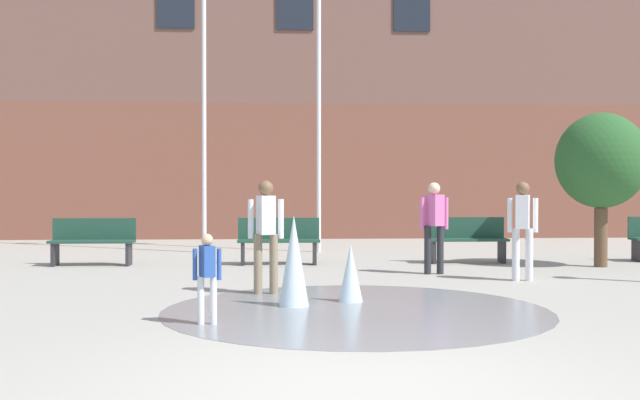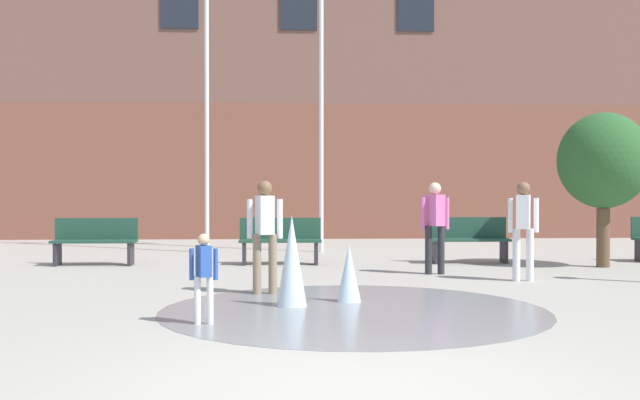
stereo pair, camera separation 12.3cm
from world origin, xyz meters
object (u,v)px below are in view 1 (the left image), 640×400
adult_watching (523,223)px  adult_near_bench (434,220)px  adult_in_red (266,227)px  park_bench_center (279,240)px  flagpole_left (205,71)px  flagpole_right (320,83)px  child_running (207,271)px  street_tree_near_building (601,161)px  park_bench_under_right_flagpole (466,239)px  park_bench_left_of_flagpoles (93,241)px

adult_watching → adult_near_bench: (-1.21, 1.04, 0.00)m
adult_watching → adult_in_red: (-4.09, -1.28, 0.00)m
adult_watching → park_bench_center: bearing=-103.9°
adult_near_bench → flagpole_left: 7.26m
park_bench_center → flagpole_right: flagpole_right is taller
adult_watching → flagpole_left: flagpole_left is taller
flagpole_left → flagpole_right: flagpole_left is taller
park_bench_center → child_running: size_ratio=1.62×
adult_watching → street_tree_near_building: size_ratio=0.54×
adult_watching → flagpole_left: 8.71m
adult_watching → adult_near_bench: size_ratio=1.00×
adult_watching → adult_near_bench: bearing=-107.9°
park_bench_under_right_flagpole → adult_watching: adult_watching is taller
adult_in_red → street_tree_near_building: (6.30, 3.35, 1.07)m
park_bench_left_of_flagpoles → child_running: size_ratio=1.62×
park_bench_center → adult_in_red: adult_in_red is taller
park_bench_center → child_running: 6.58m
park_bench_center → child_running: (-0.81, -6.53, 0.10)m
adult_watching → flagpole_left: (-5.58, 5.81, 3.31)m
park_bench_center → adult_watching: 4.87m
park_bench_left_of_flagpoles → flagpole_left: size_ratio=0.20×
flagpole_left → flagpole_right: (2.68, 0.00, -0.27)m
child_running → adult_in_red: bearing=-36.6°
child_running → flagpole_right: bearing=-32.8°
park_bench_center → adult_near_bench: adult_near_bench is taller
park_bench_left_of_flagpoles → street_tree_near_building: bearing=-5.1°
adult_in_red → flagpole_left: size_ratio=0.20×
adult_in_red → street_tree_near_building: 7.22m
flagpole_right → adult_near_bench: bearing=-70.5°
park_bench_left_of_flagpoles → street_tree_near_building: (9.69, -0.86, 1.52)m
park_bench_center → flagpole_right: 4.65m
park_bench_under_right_flagpole → adult_near_bench: size_ratio=1.01×
park_bench_left_of_flagpoles → flagpole_left: flagpole_left is taller
park_bench_center → adult_watching: adult_watching is taller
park_bench_under_right_flagpole → street_tree_near_building: size_ratio=0.55×
park_bench_under_right_flagpole → park_bench_left_of_flagpoles: bearing=-179.3°
flagpole_left → street_tree_near_building: flagpole_left is taller
adult_watching → flagpole_right: size_ratio=0.21×
park_bench_under_right_flagpole → adult_watching: (0.13, -3.00, 0.45)m
adult_in_red → flagpole_right: size_ratio=0.21×
adult_in_red → flagpole_left: bearing=176.7°
park_bench_left_of_flagpoles → child_running: bearing=-67.0°
flagpole_left → park_bench_under_right_flagpole: bearing=-27.2°
flagpole_left → child_running: bearing=-84.7°
child_running → flagpole_left: bearing=-16.7°
park_bench_under_right_flagpole → adult_watching: bearing=-87.5°
park_bench_center → flagpole_right: bearing=71.2°
park_bench_left_of_flagpoles → adult_in_red: 5.42m
adult_watching → street_tree_near_building: street_tree_near_building is taller
child_running → adult_watching: size_ratio=0.62×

